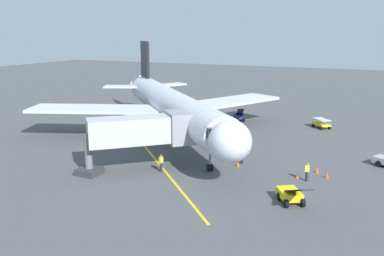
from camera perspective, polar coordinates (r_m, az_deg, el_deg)
ground_plane at (r=55.15m, az=-0.50°, el=-0.79°), size 220.00×220.00×0.00m
apron_lead_in_line at (r=48.11m, az=-5.98°, el=-2.90°), size 27.45×29.42×0.01m
airplane at (r=52.59m, az=-2.79°, el=2.98°), size 32.76×33.37×11.50m
jet_bridge at (r=40.65m, az=-5.90°, el=-0.37°), size 9.70×9.26×5.40m
ground_crew_marshaller at (r=43.01m, az=6.73°, el=-3.61°), size 0.42×0.47×1.71m
ground_crew_wing_walker at (r=40.38m, az=-4.17°, el=-4.66°), size 0.35×0.45×1.71m
ground_crew_loader at (r=39.18m, az=15.14°, el=-5.64°), size 0.45×0.34×1.71m
belt_loader_near_nose at (r=63.64m, az=6.31°, el=1.64°), size 2.93×4.68×2.32m
baggage_cart_portside at (r=60.90m, az=16.93°, el=0.59°), size 2.76×2.88×1.27m
belt_loader_starboard_side at (r=34.13m, az=13.09°, el=-8.62°), size 3.46×4.51×2.32m
safety_cone_nose_left at (r=39.93m, az=13.92°, el=-6.14°), size 0.32×0.32×0.55m
safety_cone_nose_right at (r=42.20m, az=6.15°, el=-4.79°), size 0.32×0.32×0.55m
safety_cone_wing_port at (r=40.64m, az=17.63°, el=-6.04°), size 0.32×0.32×0.55m
safety_cone_wing_starboard at (r=41.83m, az=16.39°, el=-5.42°), size 0.32×0.32×0.55m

